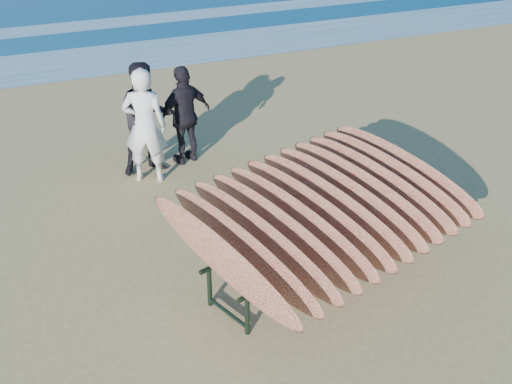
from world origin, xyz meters
TOP-DOWN VIEW (x-y plane):
  - ground at (0.00, 0.00)m, footprint 120.00×120.00m
  - foam_near at (0.00, 10.00)m, footprint 160.00×160.00m
  - foam_far at (0.00, 13.50)m, footprint 160.00×160.00m
  - surfboard_rack at (0.65, 0.29)m, footprint 3.78×3.36m
  - person_white at (-0.66, 3.46)m, footprint 0.78×0.67m
  - person_dark_a at (-0.56, 3.71)m, footprint 0.90×0.72m
  - person_dark_b at (0.09, 3.84)m, footprint 1.02×0.65m

SIDE VIEW (x-z plane):
  - ground at x=0.00m, z-range 0.00..0.00m
  - foam_far at x=0.00m, z-range 0.01..0.01m
  - foam_near at x=0.00m, z-range 0.01..0.01m
  - person_dark_b at x=0.09m, z-range 0.00..1.62m
  - surfboard_rack at x=0.65m, z-range 0.19..1.48m
  - person_dark_a at x=-0.56m, z-range 0.00..1.78m
  - person_white at x=-0.66m, z-range 0.00..1.80m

